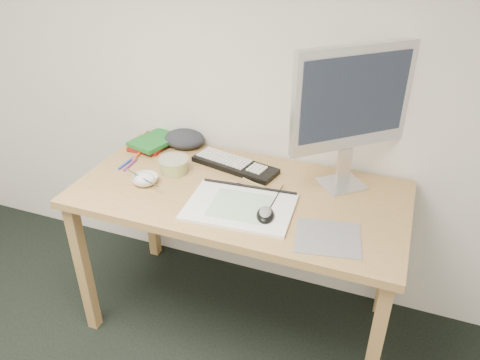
{
  "coord_description": "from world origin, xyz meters",
  "views": [
    {
      "loc": [
        0.86,
        -0.14,
        1.8
      ],
      "look_at": [
        0.28,
        1.39,
        0.83
      ],
      "focal_mm": 35.0,
      "sensor_mm": 36.0,
      "label": 1
    }
  ],
  "objects_px": {
    "sketchpad": "(240,207)",
    "monitor": "(352,102)",
    "keyboard": "(235,165)",
    "rice_bowl": "(145,180)",
    "desk": "(239,207)"
  },
  "relations": [
    {
      "from": "sketchpad",
      "to": "monitor",
      "type": "height_order",
      "value": "monitor"
    },
    {
      "from": "keyboard",
      "to": "rice_bowl",
      "type": "distance_m",
      "value": 0.42
    },
    {
      "from": "desk",
      "to": "monitor",
      "type": "bearing_deg",
      "value": 27.4
    },
    {
      "from": "keyboard",
      "to": "monitor",
      "type": "distance_m",
      "value": 0.61
    },
    {
      "from": "desk",
      "to": "monitor",
      "type": "relative_size",
      "value": 2.31
    },
    {
      "from": "desk",
      "to": "sketchpad",
      "type": "distance_m",
      "value": 0.16
    },
    {
      "from": "sketchpad",
      "to": "monitor",
      "type": "distance_m",
      "value": 0.6
    },
    {
      "from": "desk",
      "to": "monitor",
      "type": "xyz_separation_m",
      "value": [
        0.4,
        0.21,
        0.46
      ]
    },
    {
      "from": "keyboard",
      "to": "rice_bowl",
      "type": "bearing_deg",
      "value": -126.05
    },
    {
      "from": "monitor",
      "to": "rice_bowl",
      "type": "height_order",
      "value": "monitor"
    },
    {
      "from": "desk",
      "to": "rice_bowl",
      "type": "bearing_deg",
      "value": -167.93
    },
    {
      "from": "rice_bowl",
      "to": "sketchpad",
      "type": "bearing_deg",
      "value": -4.18
    },
    {
      "from": "keyboard",
      "to": "rice_bowl",
      "type": "xyz_separation_m",
      "value": [
        -0.31,
        -0.27,
        0.01
      ]
    },
    {
      "from": "desk",
      "to": "sketchpad",
      "type": "relative_size",
      "value": 3.31
    },
    {
      "from": "desk",
      "to": "keyboard",
      "type": "bearing_deg",
      "value": 116.45
    }
  ]
}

